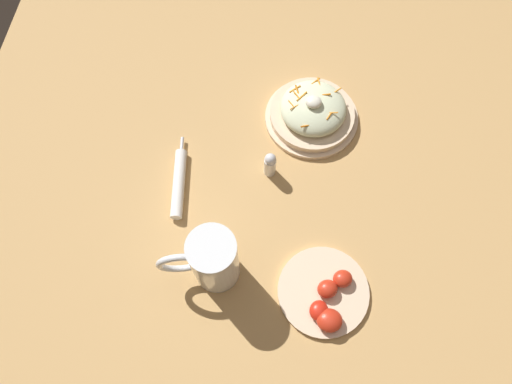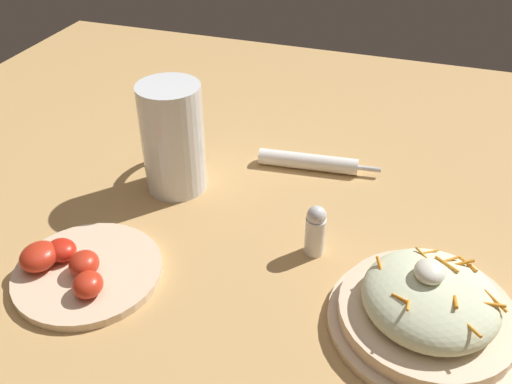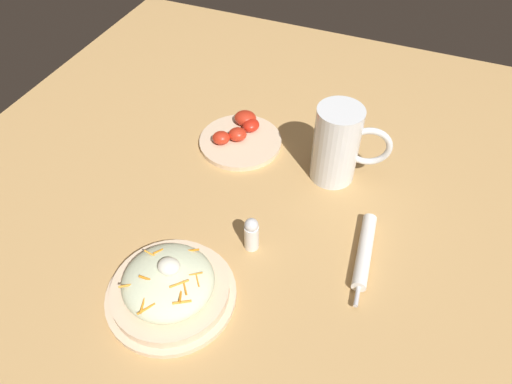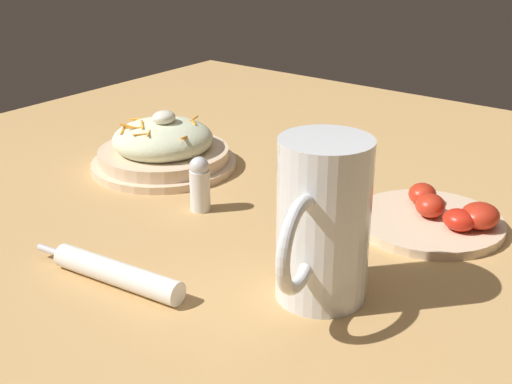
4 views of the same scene
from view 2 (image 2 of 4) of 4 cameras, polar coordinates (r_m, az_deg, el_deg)
ground_plane at (r=0.76m, az=-2.28°, el=-4.39°), size 1.43×1.43×0.00m
salad_plate at (r=0.65m, az=17.32°, el=-11.30°), size 0.22×0.22×0.09m
beer_mug at (r=0.83m, az=-8.49°, el=5.16°), size 0.15×0.09×0.17m
napkin_roll at (r=0.89m, az=5.50°, el=3.13°), size 0.04×0.20×0.03m
tomato_plate at (r=0.73m, az=-17.68°, el=-7.59°), size 0.18×0.18×0.04m
salt_shaker at (r=0.71m, az=6.07°, el=-4.10°), size 0.03×0.03×0.07m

